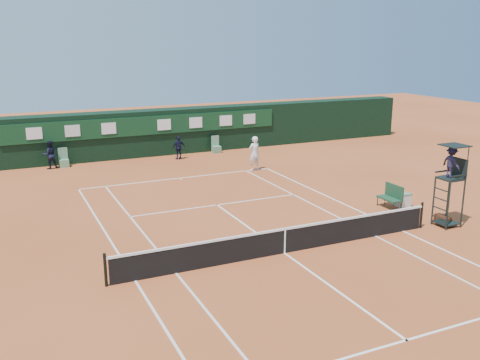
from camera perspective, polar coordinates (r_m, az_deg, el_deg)
name	(u,v)px	position (r m, az deg, el deg)	size (l,w,h in m)	color
ground	(284,253)	(19.63, 4.75, -7.78)	(90.00, 90.00, 0.00)	#BB582C
court_lines	(284,253)	(19.62, 4.75, -7.76)	(11.05, 23.85, 0.01)	white
tennis_net	(285,240)	(19.44, 4.78, -6.40)	(12.90, 0.10, 1.10)	black
back_wall	(146,133)	(36.13, -9.98, 4.99)	(40.00, 1.65, 3.00)	black
linesman_chair_left	(64,162)	(34.16, -18.28, 1.87)	(0.55, 0.50, 1.15)	#5C8D65
linesman_chair_right	(216,148)	(36.57, -2.55, 3.42)	(0.55, 0.50, 1.15)	#578562
umpire_chair	(451,168)	(23.23, 21.61, 1.16)	(0.96, 0.95, 3.42)	black
player_bench	(392,195)	(25.41, 15.86, -1.59)	(0.56, 1.20, 1.10)	#194029
tennis_bag	(442,219)	(24.29, 20.79, -3.89)	(0.32, 0.74, 0.28)	black
cooler	(403,200)	(25.86, 17.00, -2.02)	(0.57, 0.57, 0.65)	silver
tennis_ball	(261,189)	(27.56, 2.27, -0.97)	(0.07, 0.07, 0.07)	yellow
player	(254,153)	(31.40, 1.53, 2.85)	(0.74, 0.49, 2.04)	white
ball_kid_left	(50,155)	(33.82, -19.64, 2.56)	(0.83, 0.65, 1.71)	black
ball_kid_right	(179,148)	(34.66, -6.56, 3.45)	(0.89, 0.37, 1.52)	black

